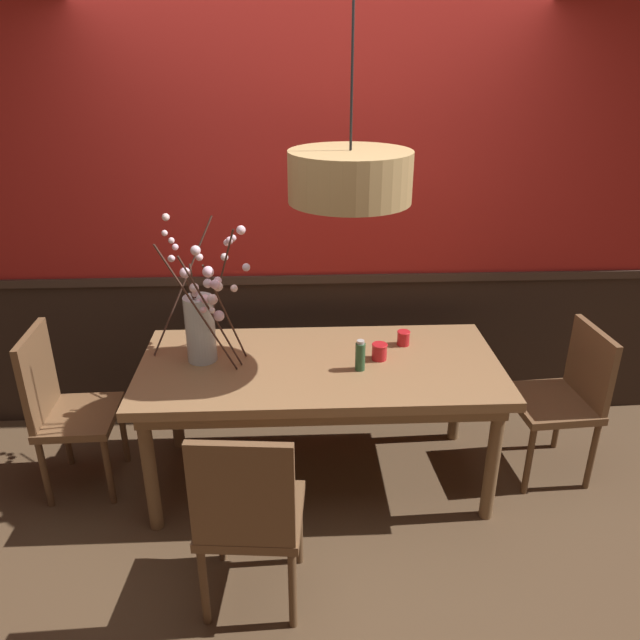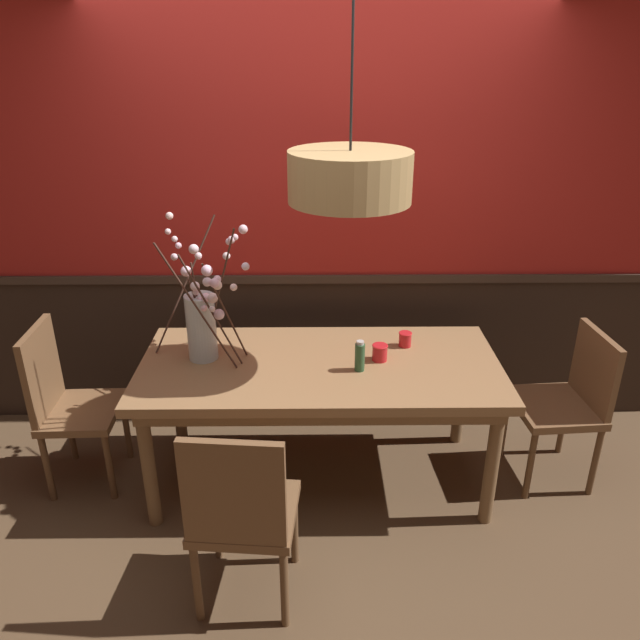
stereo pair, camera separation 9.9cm
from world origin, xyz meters
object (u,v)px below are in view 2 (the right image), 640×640
at_px(chair_head_east_end, 568,398).
at_px(chair_far_side_right, 361,331).
at_px(chair_far_side_left, 279,329).
at_px(candle_holder_nearer_center, 380,352).
at_px(dining_table, 320,377).
at_px(chair_near_side_left, 241,511).
at_px(condiment_bottle, 360,356).
at_px(pendant_lamp, 350,177).
at_px(vase_with_blossoms, 203,320).
at_px(candle_holder_nearer_edge, 405,339).
at_px(chair_head_west_end, 66,399).

relative_size(chair_head_east_end, chair_far_side_right, 0.97).
xyz_separation_m(chair_far_side_left, candle_holder_nearer_center, (0.58, -0.83, 0.25)).
xyz_separation_m(dining_table, candle_holder_nearer_center, (0.32, 0.03, 0.13)).
height_order(chair_near_side_left, condiment_bottle, chair_near_side_left).
relative_size(chair_far_side_left, pendant_lamp, 0.95).
xyz_separation_m(chair_far_side_right, vase_with_blossoms, (-0.90, -0.82, 0.46)).
distance_m(chair_far_side_left, chair_head_east_end, 1.84).
bearing_deg(chair_far_side_right, candle_holder_nearer_center, -87.89).
bearing_deg(chair_far_side_right, condiment_bottle, -94.93).
distance_m(candle_holder_nearer_edge, pendant_lamp, 1.02).
height_order(candle_holder_nearer_center, pendant_lamp, pendant_lamp).
height_order(chair_head_west_end, candle_holder_nearer_edge, chair_head_west_end).
height_order(dining_table, vase_with_blossoms, vase_with_blossoms).
height_order(chair_head_west_end, condiment_bottle, chair_head_west_end).
xyz_separation_m(chair_head_east_end, chair_near_side_left, (-1.71, -0.90, 0.01)).
distance_m(candle_holder_nearer_center, candle_holder_nearer_edge, 0.23).
xyz_separation_m(chair_far_side_right, pendant_lamp, (-0.15, -0.91, 1.21)).
xyz_separation_m(condiment_bottle, pendant_lamp, (-0.07, 0.06, 0.90)).
distance_m(chair_near_side_left, candle_holder_nearer_center, 1.14).
distance_m(chair_head_east_end, chair_far_side_right, 1.38).
bearing_deg(chair_head_east_end, vase_with_blossoms, 179.12).
height_order(chair_head_east_end, candle_holder_nearer_center, chair_head_east_end).
bearing_deg(pendant_lamp, candle_holder_nearer_center, 16.11).
height_order(chair_near_side_left, chair_head_west_end, chair_head_west_end).
bearing_deg(chair_near_side_left, condiment_bottle, 55.51).
height_order(vase_with_blossoms, candle_holder_nearer_edge, vase_with_blossoms).
relative_size(chair_head_east_end, pendant_lamp, 0.87).
bearing_deg(chair_far_side_left, chair_head_east_end, -26.89).
height_order(chair_far_side_left, pendant_lamp, pendant_lamp).
distance_m(chair_near_side_left, pendant_lamp, 1.55).
bearing_deg(chair_far_side_right, chair_far_side_left, -177.40).
relative_size(chair_head_west_end, candle_holder_nearer_center, 10.53).
distance_m(chair_near_side_left, chair_far_side_right, 1.86).
bearing_deg(chair_near_side_left, chair_far_side_right, 70.43).
bearing_deg(chair_head_west_end, candle_holder_nearer_center, 0.39).
bearing_deg(condiment_bottle, dining_table, 157.93).
bearing_deg(chair_near_side_left, chair_far_side_left, 87.62).
bearing_deg(condiment_bottle, chair_head_east_end, 5.41).
bearing_deg(dining_table, chair_far_side_left, 107.13).
bearing_deg(chair_head_west_end, chair_near_side_left, -40.14).
bearing_deg(chair_far_side_left, condiment_bottle, -63.58).
relative_size(chair_far_side_right, candle_holder_nearer_center, 10.29).
bearing_deg(condiment_bottle, vase_with_blossoms, 170.17).
bearing_deg(chair_head_west_end, candle_holder_nearer_edge, 5.46).
bearing_deg(condiment_bottle, chair_far_side_right, 85.07).
height_order(chair_far_side_left, condiment_bottle, chair_far_side_left).
bearing_deg(candle_holder_nearer_edge, pendant_lamp, -147.17).
relative_size(dining_table, chair_head_west_end, 2.01).
xyz_separation_m(chair_far_side_right, candle_holder_nearer_edge, (0.19, -0.69, 0.28)).
xyz_separation_m(vase_with_blossoms, candle_holder_nearer_edge, (1.09, 0.13, -0.18)).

